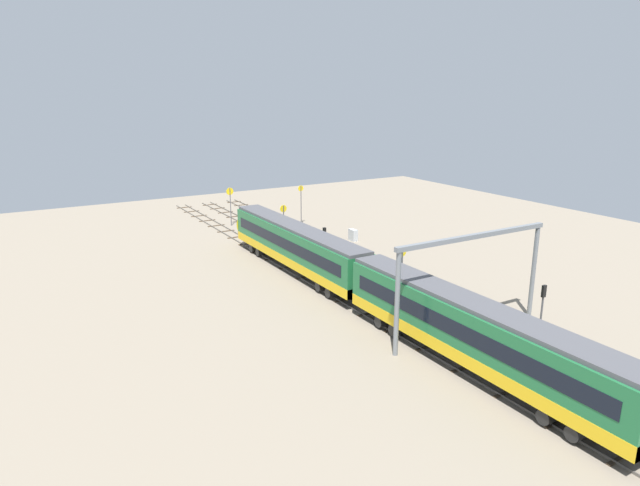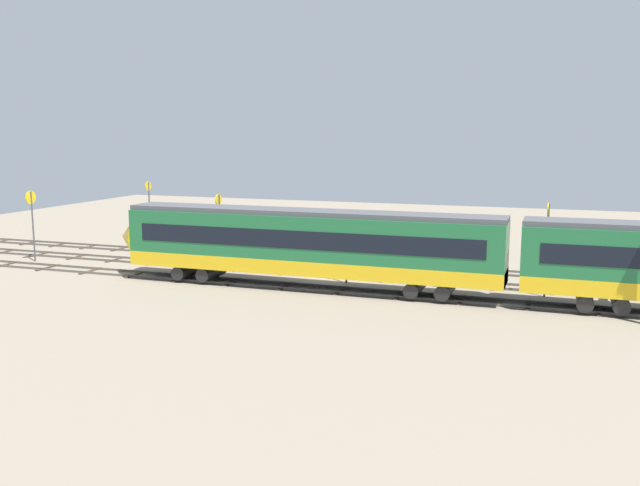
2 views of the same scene
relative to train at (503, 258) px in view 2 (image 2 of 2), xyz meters
name	(u,v)px [view 2 (image 2 of 2)]	position (x,y,z in m)	size (l,w,h in m)	color
ground_plane	(335,275)	(11.49, -4.37, -2.66)	(97.39, 97.39, 0.00)	gray
track_near_foreground	(353,263)	(11.49, -8.74, -2.59)	(81.39, 2.40, 0.16)	#59544C
track_second_near	(335,275)	(11.49, -4.37, -2.59)	(81.39, 2.40, 0.16)	#59544C
track_with_train	(313,288)	(11.49, 0.00, -2.59)	(81.39, 2.40, 0.16)	#59544C
train	(503,258)	(0.00, 0.00, 0.00)	(50.40, 3.24, 4.80)	#1E6638
speed_sign_near_foreground	(149,206)	(30.09, -10.62, 0.84)	(0.14, 0.81, 5.60)	#4C4C51
speed_sign_mid_trackside	(547,239)	(-2.24, -2.64, 0.84)	(0.14, 0.80, 5.62)	#4C4C51
speed_sign_far_trackside	(219,224)	(19.17, -2.38, 0.83)	(0.14, 0.83, 5.55)	#4C4C51
speed_sign_distant_end	(32,215)	(34.66, -1.91, 0.90)	(0.14, 1.02, 5.37)	#4C4C51
signal_light_trackside_approach	(346,235)	(10.06, -2.43, 0.46)	(0.31, 0.32, 4.79)	#4C4C51
relay_cabinet	(275,242)	(19.16, -12.10, -1.93)	(1.29, 0.64, 1.45)	#B2B7BC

